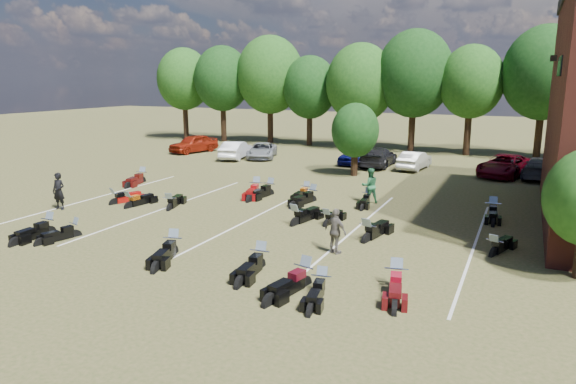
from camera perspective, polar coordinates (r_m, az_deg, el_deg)
The scene contains 36 objects.
ground at distance 20.67m, azimuth -0.61°, elevation -5.85°, with size 160.00×160.00×0.00m, color brown.
car_0 at distance 46.93m, azimuth -10.44°, elevation 5.32°, with size 1.88×4.67×1.59m, color maroon.
car_1 at distance 42.68m, azimuth -5.81°, elevation 4.67°, with size 1.55×4.43×1.46m, color silver.
car_2 at distance 42.83m, azimuth -2.90°, elevation 4.62°, with size 2.11×4.59×1.27m, color gray.
car_3 at distance 39.27m, azimuth 9.98°, elevation 3.87°, with size 2.05×5.05×1.46m, color black.
car_4 at distance 40.22m, azimuth 7.46°, elevation 4.14°, with size 1.71×4.24×1.44m, color navy.
car_5 at distance 38.56m, azimuth 13.88°, elevation 3.44°, with size 1.41×4.05×1.33m, color #AAAAA6.
car_6 at distance 37.73m, azimuth 22.93°, elevation 2.72°, with size 2.43×5.28×1.47m, color #560412.
car_7 at distance 37.86m, azimuth 26.27°, elevation 2.40°, with size 1.99×4.89×1.42m, color #343539.
person_black at distance 28.36m, azimuth -24.12°, elevation 0.09°, with size 0.69×0.45×1.89m, color black.
person_green at distance 27.61m, azimuth 9.07°, elevation 0.71°, with size 0.91×0.71×1.88m, color #2A7042.
person_grey at distance 19.47m, azimuth 5.31°, elevation -4.36°, with size 1.03×0.43×1.76m, color #5E5850.
motorcycle_0 at distance 24.32m, azimuth -24.99°, elevation -4.22°, with size 0.75×2.35×1.31m, color black, non-canonical shape.
motorcycle_1 at distance 23.46m, azimuth -22.57°, elevation -4.59°, with size 0.65×2.03×1.13m, color black, non-canonical shape.
motorcycle_2 at distance 20.02m, azimuth -12.60°, elevation -6.79°, with size 0.77×2.41×1.35m, color black, non-canonical shape.
motorcycle_3 at distance 18.22m, azimuth -3.11°, elevation -8.45°, with size 0.76×2.38×1.32m, color black, non-canonical shape.
motorcycle_4 at distance 16.26m, azimuth 3.71°, elevation -11.14°, with size 0.66×2.09×1.16m, color black, non-canonical shape.
motorcycle_5 at distance 16.74m, azimuth 1.77°, elevation -10.39°, with size 0.78×2.44×1.36m, color black, non-canonical shape.
motorcycle_6 at distance 16.92m, azimuth 11.87°, elevation -10.41°, with size 0.77×2.41×1.34m, color #470A0C, non-canonical shape.
motorcycle_7 at distance 28.65m, azimuth -18.69°, elevation -1.30°, with size 0.71×2.22×1.24m, color maroon, non-canonical shape.
motorcycle_8 at distance 27.63m, azimuth -17.19°, elevation -1.69°, with size 0.72×2.25×1.25m, color black, non-canonical shape.
motorcycle_9 at distance 26.69m, azimuth -12.98°, elevation -1.94°, with size 0.71×2.24×1.25m, color black, non-canonical shape.
motorcycle_10 at distance 23.35m, azimuth 0.85°, elevation -3.68°, with size 0.79×2.49×1.39m, color black, non-canonical shape.
motorcycle_11 at distance 21.29m, azimuth 8.76°, elevation -5.45°, with size 0.79×2.49×1.39m, color black, non-canonical shape.
motorcycle_12 at distance 23.33m, azimuth 4.34°, elevation -3.73°, with size 0.65×2.03×1.13m, color black, non-canonical shape.
motorcycle_13 at distance 20.91m, azimuth 21.85°, elevation -6.56°, with size 0.67×2.12×1.18m, color black, non-canonical shape.
motorcycle_14 at distance 34.16m, azimuth -15.88°, elevation 1.04°, with size 0.78×2.46×1.37m, color #3D0808, non-canonical shape.
motorcycle_15 at distance 29.51m, azimuth -3.54°, elevation -0.26°, with size 0.80×2.51×1.40m, color maroon, non-canonical shape.
motorcycle_16 at distance 29.28m, azimuth -2.05°, elevation -0.34°, with size 0.78×2.46×1.37m, color black, non-canonical shape.
motorcycle_17 at distance 28.98m, azimuth 2.01°, elevation -0.48°, with size 0.67×2.11×1.17m, color black, non-canonical shape.
motorcycle_18 at distance 27.74m, azimuth 2.69°, elevation -1.07°, with size 0.75×2.36×1.32m, color black, non-canonical shape.
motorcycle_19 at distance 27.69m, azimuth 8.85°, elevation -1.24°, with size 0.67×2.11×1.18m, color black, non-canonical shape.
motorcycle_20 at distance 26.68m, azimuth 21.73°, elevation -2.52°, with size 0.76×2.37×1.32m, color black, non-canonical shape.
tree_line at distance 47.64m, azimuth 13.81°, elevation 11.93°, with size 56.00×6.00×9.79m.
young_tree_midfield at distance 34.97m, azimuth 7.47°, elevation 6.80°, with size 3.20×3.20×4.70m.
parking_lines at distance 24.54m, azimuth -3.91°, elevation -2.89°, with size 20.10×14.00×0.01m.
Camera 1 is at (8.49, -17.69, 6.52)m, focal length 32.00 mm.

